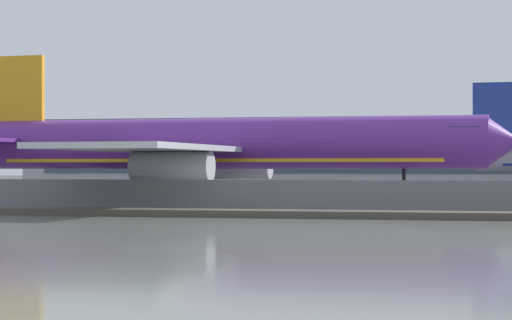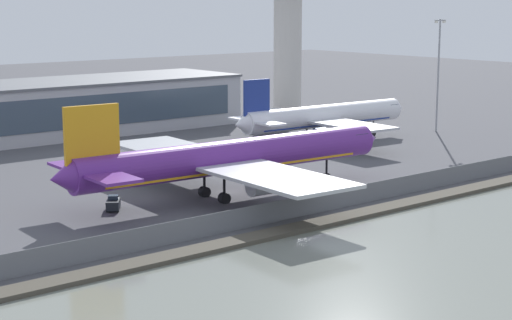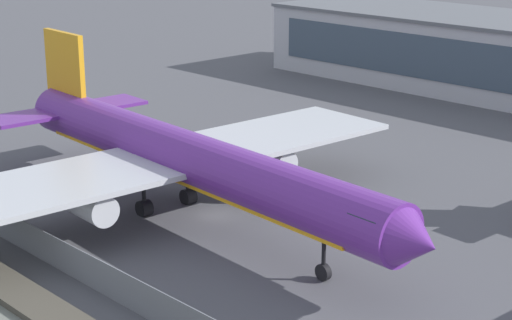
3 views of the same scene
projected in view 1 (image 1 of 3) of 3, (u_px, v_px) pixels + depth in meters
ground_plane at (234, 205)px, 90.21m from camera, size 500.00×500.00×0.00m
shoreline_seawall at (167, 213)px, 70.16m from camera, size 320.00×3.00×0.50m
perimeter_fence at (185, 196)px, 74.57m from camera, size 280.00×0.10×2.51m
cargo_jet_purple at (209, 146)px, 88.40m from camera, size 52.30×45.38×13.94m
baggage_tug at (62, 194)px, 95.30m from camera, size 3.15×3.54×1.80m
terminal_building at (324, 154)px, 151.63m from camera, size 89.46×21.58×10.53m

